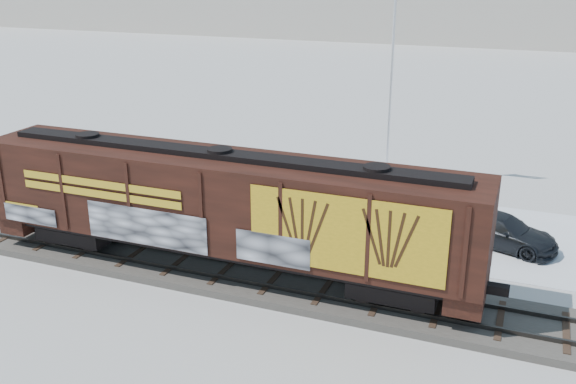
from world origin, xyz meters
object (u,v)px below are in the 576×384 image
at_px(hopper_railcar, 222,204).
at_px(flagpole, 392,110).
at_px(car_silver, 246,187).
at_px(car_white, 340,204).
at_px(car_dark, 501,230).

distance_m(hopper_railcar, flagpole, 13.50).
xyz_separation_m(car_silver, car_white, (5.01, -0.47, -0.06)).
relative_size(flagpole, car_dark, 2.36).
bearing_deg(car_dark, flagpole, 62.79).
height_order(car_silver, car_dark, car_silver).
height_order(flagpole, car_dark, flagpole).
bearing_deg(hopper_railcar, car_silver, 109.02).
distance_m(car_silver, car_dark, 12.21).
distance_m(hopper_railcar, car_white, 7.86).
xyz_separation_m(flagpole, car_dark, (6.26, -6.31, -3.34)).
height_order(flagpole, car_silver, flagpole).
height_order(car_silver, car_white, car_silver).
bearing_deg(car_dark, hopper_railcar, 143.20).
xyz_separation_m(hopper_railcar, car_silver, (-2.63, 7.61, -2.16)).
bearing_deg(car_silver, car_white, -73.78).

